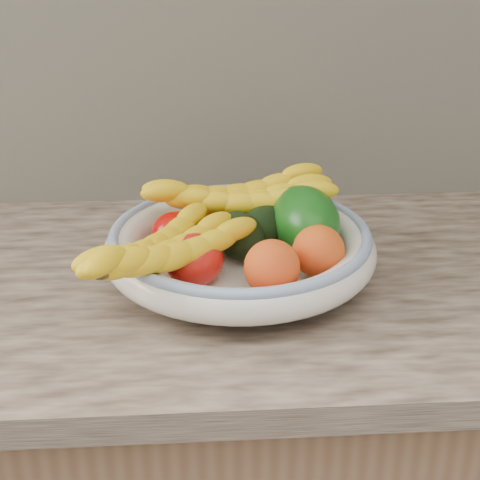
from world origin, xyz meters
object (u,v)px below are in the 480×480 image
fruit_bowl (240,247)px  green_mango (304,221)px  banana_bunch_front (163,256)px  banana_bunch_back (238,202)px

fruit_bowl → green_mango: bearing=14.0°
green_mango → banana_bunch_front: bearing=-164.9°
fruit_bowl → green_mango: (0.10, 0.02, 0.03)m
green_mango → banana_bunch_back: 0.11m
green_mango → banana_bunch_back: green_mango is taller
fruit_bowl → banana_bunch_front: bearing=-140.1°
banana_bunch_back → banana_bunch_front: banana_bunch_back is taller
banana_bunch_back → banana_bunch_front: bearing=-129.2°
fruit_bowl → banana_bunch_back: banana_bunch_back is taller
fruit_bowl → banana_bunch_back: 0.09m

